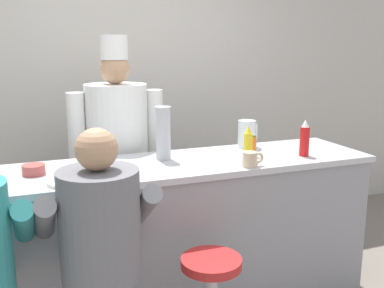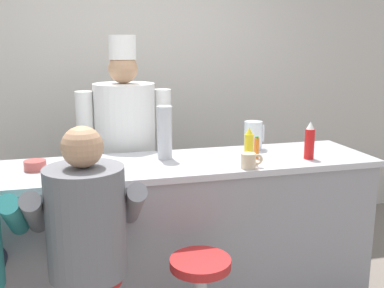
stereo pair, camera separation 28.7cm
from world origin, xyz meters
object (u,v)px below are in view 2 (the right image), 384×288
diner_seated_grey (87,228)px  hot_sauce_bottle_orange (257,148)px  coffee_mug_tan (249,161)px  cup_stack_steel (165,133)px  cook_in_whites_near (126,146)px  cereal_bowl (35,165)px  mustard_bottle_yellow (249,146)px  water_pitcher_clear (253,135)px  breakfast_plate (68,176)px  ketchup_bottle_red (310,141)px

diner_seated_grey → hot_sauce_bottle_orange: bearing=24.7°
coffee_mug_tan → cup_stack_steel: 0.60m
coffee_mug_tan → cook_in_whites_near: 1.10m
hot_sauce_bottle_orange → cereal_bowl: (-1.41, 0.08, -0.04)m
hot_sauce_bottle_orange → cook_in_whites_near: 1.04m
mustard_bottle_yellow → water_pitcher_clear: size_ratio=1.14×
cereal_bowl → water_pitcher_clear: bearing=6.9°
breakfast_plate → cup_stack_steel: size_ratio=0.78×
water_pitcher_clear → ketchup_bottle_red: bearing=-55.6°
ketchup_bottle_red → mustard_bottle_yellow: ketchup_bottle_red is taller
cook_in_whites_near → coffee_mug_tan: bearing=-53.8°
hot_sauce_bottle_orange → water_pitcher_clear: size_ratio=0.73×
cup_stack_steel → diner_seated_grey: diner_seated_grey is taller
cereal_bowl → cook_in_whites_near: cook_in_whites_near is taller
diner_seated_grey → water_pitcher_clear: bearing=32.8°
ketchup_bottle_red → cook_in_whites_near: cook_in_whites_near is taller
ketchup_bottle_red → coffee_mug_tan: 0.49m
cook_in_whites_near → hot_sauce_bottle_orange: bearing=-40.4°
cereal_bowl → coffee_mug_tan: bearing=-13.3°
hot_sauce_bottle_orange → cup_stack_steel: bearing=165.4°
hot_sauce_bottle_orange → cook_in_whites_near: cook_in_whites_near is taller
breakfast_plate → diner_seated_grey: 0.41m
breakfast_plate → diner_seated_grey: diner_seated_grey is taller
water_pitcher_clear → cup_stack_steel: (-0.68, -0.11, 0.08)m
hot_sauce_bottle_orange → ketchup_bottle_red: bearing=-16.4°
coffee_mug_tan → cereal_bowl: bearing=166.7°
hot_sauce_bottle_orange → mustard_bottle_yellow: bearing=-136.1°
water_pitcher_clear → cereal_bowl: 1.50m
hot_sauce_bottle_orange → diner_seated_grey: 1.27m
mustard_bottle_yellow → cook_in_whites_near: 1.04m
cup_stack_steel → diner_seated_grey: bearing=-128.8°
ketchup_bottle_red → diner_seated_grey: 1.55m
water_pitcher_clear → cereal_bowl: size_ratio=1.54×
water_pitcher_clear → coffee_mug_tan: (-0.23, -0.48, -0.05)m
mustard_bottle_yellow → breakfast_plate: size_ratio=0.84×
ketchup_bottle_red → mustard_bottle_yellow: 0.43m
ketchup_bottle_red → cereal_bowl: size_ratio=1.91×
ketchup_bottle_red → hot_sauce_bottle_orange: (-0.33, 0.10, -0.05)m
cup_stack_steel → cook_in_whites_near: (-0.20, 0.52, -0.19)m
cup_stack_steel → cook_in_whites_near: size_ratio=0.19×
cup_stack_steel → ketchup_bottle_red: bearing=-15.3°
cook_in_whites_near → cereal_bowl: bearing=-136.2°
hot_sauce_bottle_orange → breakfast_plate: hot_sauce_bottle_orange is taller
cereal_bowl → ketchup_bottle_red: bearing=-5.9°
ketchup_bottle_red → mustard_bottle_yellow: bearing=178.8°
cup_stack_steel → cook_in_whites_near: bearing=111.0°
cook_in_whites_near → mustard_bottle_yellow: bearing=-47.6°
ketchup_bottle_red → hot_sauce_bottle_orange: 0.35m
water_pitcher_clear → cook_in_whites_near: cook_in_whites_near is taller
mustard_bottle_yellow → diner_seated_grey: diner_seated_grey is taller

